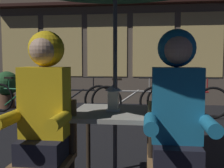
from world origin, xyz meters
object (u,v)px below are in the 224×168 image
object	(u,v)px
lantern	(114,97)
chair_left	(48,150)
bicycle_third	(130,101)
bicycle_fourth	(187,101)
bicycle_nearest	(20,98)
chair_right	(175,156)
cafe_table	(115,122)
person_right_hooded	(177,109)
potted_plant	(7,86)
person_left_hooded	(44,106)
bicycle_second	(76,99)

from	to	relation	value
lantern	chair_left	size ratio (longest dim) A/B	0.27
bicycle_third	bicycle_fourth	bearing A→B (deg)	3.85
lantern	chair_left	world-z (taller)	lantern
bicycle_nearest	bicycle_fourth	xyz separation A→B (m)	(3.67, -0.02, 0.00)
chair_right	bicycle_fourth	size ratio (longest dim) A/B	0.52
lantern	bicycle_fourth	bearing A→B (deg)	71.69
cafe_table	person_right_hooded	bearing A→B (deg)	-41.57
cafe_table	bicycle_third	world-z (taller)	bicycle_third
bicycle_nearest	bicycle_fourth	bearing A→B (deg)	-0.35
chair_right	bicycle_third	bearing A→B (deg)	98.43
person_right_hooded	potted_plant	world-z (taller)	person_right_hooded
lantern	chair_right	bearing A→B (deg)	-37.73
lantern	person_right_hooded	xyz separation A→B (m)	(0.50, -0.44, -0.01)
person_left_hooded	potted_plant	world-z (taller)	person_left_hooded
person_left_hooded	bicycle_nearest	xyz separation A→B (m)	(-2.09, 3.84, -0.50)
bicycle_second	bicycle_fourth	xyz separation A→B (m)	(2.36, -0.01, 0.00)
lantern	potted_plant	bearing A→B (deg)	128.49
person_left_hooded	potted_plant	bearing A→B (deg)	121.46
bicycle_nearest	bicycle_fourth	world-z (taller)	same
lantern	potted_plant	world-z (taller)	lantern
bicycle_fourth	bicycle_nearest	bearing A→B (deg)	179.65
person_left_hooded	bicycle_third	bearing A→B (deg)	83.66
chair_left	person_right_hooded	bearing A→B (deg)	-3.39
cafe_table	potted_plant	distance (m)	5.13
chair_left	cafe_table	bearing A→B (deg)	37.55
lantern	chair_left	xyz separation A→B (m)	(-0.46, -0.38, -0.37)
chair_left	chair_right	world-z (taller)	same
bicycle_nearest	lantern	bearing A→B (deg)	-53.09
cafe_table	bicycle_fourth	bearing A→B (deg)	72.00
bicycle_third	potted_plant	bearing A→B (deg)	167.30
chair_left	potted_plant	bearing A→B (deg)	121.79
person_left_hooded	bicycle_fourth	xyz separation A→B (m)	(1.58, 3.81, -0.50)
chair_right	person_left_hooded	world-z (taller)	person_left_hooded
chair_right	person_left_hooded	size ratio (longest dim) A/B	0.62
lantern	person_left_hooded	bearing A→B (deg)	-136.51
cafe_table	chair_left	size ratio (longest dim) A/B	0.85
person_right_hooded	bicycle_nearest	xyz separation A→B (m)	(-3.05, 3.84, -0.50)
lantern	bicycle_third	distance (m)	3.34
cafe_table	bicycle_second	bearing A→B (deg)	110.38
person_right_hooded	bicycle_fourth	size ratio (longest dim) A/B	0.84
chair_left	chair_right	distance (m)	0.96
lantern	bicycle_nearest	xyz separation A→B (m)	(-2.55, 3.40, -0.51)
chair_right	bicycle_third	world-z (taller)	chair_right
bicycle_third	bicycle_fourth	size ratio (longest dim) A/B	1.00
chair_left	lantern	bearing A→B (deg)	39.56
chair_left	person_left_hooded	distance (m)	0.36
person_right_hooded	potted_plant	distance (m)	5.77
chair_left	bicycle_nearest	bearing A→B (deg)	118.90
bicycle_fourth	lantern	bearing A→B (deg)	-108.31
cafe_table	chair_right	world-z (taller)	chair_right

